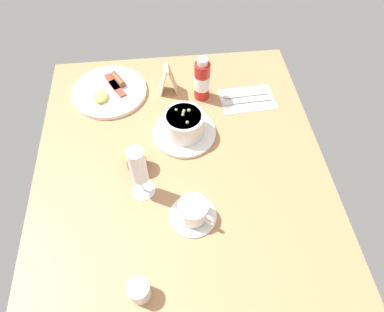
{
  "coord_description": "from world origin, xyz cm",
  "views": [
    {
      "loc": [
        -50.52,
        2.72,
        81.66
      ],
      "look_at": [
        2.57,
        -2.89,
        8.09
      ],
      "focal_mm": 31.96,
      "sensor_mm": 36.0,
      "label": 1
    }
  ],
  "objects_px": {
    "wine_glass": "(138,168)",
    "menu_card": "(167,79)",
    "breakfast_plate": "(109,91)",
    "porridge_bowl": "(184,126)",
    "jam_jar": "(136,160)",
    "sauce_bottle_red": "(202,80)",
    "coffee_cup": "(193,212)",
    "cutlery_setting": "(246,99)",
    "creamer_jug": "(139,290)"
  },
  "relations": [
    {
      "from": "wine_glass",
      "to": "menu_card",
      "type": "bearing_deg",
      "value": -13.61
    },
    {
      "from": "menu_card",
      "to": "breakfast_plate",
      "type": "bearing_deg",
      "value": 87.48
    },
    {
      "from": "porridge_bowl",
      "to": "menu_card",
      "type": "relative_size",
      "value": 1.89
    },
    {
      "from": "jam_jar",
      "to": "sauce_bottle_red",
      "type": "bearing_deg",
      "value": -39.48
    },
    {
      "from": "coffee_cup",
      "to": "sauce_bottle_red",
      "type": "height_order",
      "value": "sauce_bottle_red"
    },
    {
      "from": "jam_jar",
      "to": "breakfast_plate",
      "type": "distance_m",
      "value": 0.33
    },
    {
      "from": "cutlery_setting",
      "to": "wine_glass",
      "type": "height_order",
      "value": "wine_glass"
    },
    {
      "from": "cutlery_setting",
      "to": "sauce_bottle_red",
      "type": "height_order",
      "value": "sauce_bottle_red"
    },
    {
      "from": "coffee_cup",
      "to": "creamer_jug",
      "type": "xyz_separation_m",
      "value": [
        -0.18,
        0.14,
        0.0
      ]
    },
    {
      "from": "coffee_cup",
      "to": "sauce_bottle_red",
      "type": "distance_m",
      "value": 0.45
    },
    {
      "from": "breakfast_plate",
      "to": "creamer_jug",
      "type": "bearing_deg",
      "value": -172.08
    },
    {
      "from": "jam_jar",
      "to": "wine_glass",
      "type": "bearing_deg",
      "value": -169.8
    },
    {
      "from": "cutlery_setting",
      "to": "sauce_bottle_red",
      "type": "relative_size",
      "value": 1.2
    },
    {
      "from": "creamer_jug",
      "to": "breakfast_plate",
      "type": "xyz_separation_m",
      "value": [
        0.67,
        0.09,
        -0.02
      ]
    },
    {
      "from": "coffee_cup",
      "to": "jam_jar",
      "type": "distance_m",
      "value": 0.23
    },
    {
      "from": "coffee_cup",
      "to": "jam_jar",
      "type": "xyz_separation_m",
      "value": [
        0.17,
        0.14,
        0.0
      ]
    },
    {
      "from": "jam_jar",
      "to": "breakfast_plate",
      "type": "height_order",
      "value": "jam_jar"
    },
    {
      "from": "sauce_bottle_red",
      "to": "cutlery_setting",
      "type": "bearing_deg",
      "value": -101.6
    },
    {
      "from": "breakfast_plate",
      "to": "menu_card",
      "type": "xyz_separation_m",
      "value": [
        -0.01,
        -0.2,
        0.04
      ]
    },
    {
      "from": "coffee_cup",
      "to": "menu_card",
      "type": "distance_m",
      "value": 0.48
    },
    {
      "from": "cutlery_setting",
      "to": "coffee_cup",
      "type": "relative_size",
      "value": 1.48
    },
    {
      "from": "porridge_bowl",
      "to": "creamer_jug",
      "type": "distance_m",
      "value": 0.48
    },
    {
      "from": "porridge_bowl",
      "to": "wine_glass",
      "type": "relative_size",
      "value": 1.1
    },
    {
      "from": "coffee_cup",
      "to": "breakfast_plate",
      "type": "relative_size",
      "value": 0.5
    },
    {
      "from": "creamer_jug",
      "to": "sauce_bottle_red",
      "type": "bearing_deg",
      "value": -19.26
    },
    {
      "from": "sauce_bottle_red",
      "to": "menu_card",
      "type": "relative_size",
      "value": 1.5
    },
    {
      "from": "cutlery_setting",
      "to": "wine_glass",
      "type": "relative_size",
      "value": 1.04
    },
    {
      "from": "porridge_bowl",
      "to": "coffee_cup",
      "type": "distance_m",
      "value": 0.28
    },
    {
      "from": "wine_glass",
      "to": "breakfast_plate",
      "type": "distance_m",
      "value": 0.42
    },
    {
      "from": "jam_jar",
      "to": "breakfast_plate",
      "type": "bearing_deg",
      "value": 16.18
    },
    {
      "from": "wine_glass",
      "to": "menu_card",
      "type": "distance_m",
      "value": 0.4
    },
    {
      "from": "creamer_jug",
      "to": "menu_card",
      "type": "relative_size",
      "value": 0.57
    },
    {
      "from": "porridge_bowl",
      "to": "jam_jar",
      "type": "bearing_deg",
      "value": 126.46
    },
    {
      "from": "cutlery_setting",
      "to": "coffee_cup",
      "type": "height_order",
      "value": "coffee_cup"
    },
    {
      "from": "porridge_bowl",
      "to": "sauce_bottle_red",
      "type": "bearing_deg",
      "value": -24.9
    },
    {
      "from": "cutlery_setting",
      "to": "menu_card",
      "type": "bearing_deg",
      "value": 74.99
    },
    {
      "from": "breakfast_plate",
      "to": "wine_glass",
      "type": "bearing_deg",
      "value": -165.04
    },
    {
      "from": "jam_jar",
      "to": "porridge_bowl",
      "type": "bearing_deg",
      "value": -53.54
    },
    {
      "from": "jam_jar",
      "to": "menu_card",
      "type": "bearing_deg",
      "value": -19.59
    },
    {
      "from": "sauce_bottle_red",
      "to": "menu_card",
      "type": "distance_m",
      "value": 0.12
    },
    {
      "from": "cutlery_setting",
      "to": "breakfast_plate",
      "type": "bearing_deg",
      "value": 80.34
    },
    {
      "from": "creamer_jug",
      "to": "coffee_cup",
      "type": "bearing_deg",
      "value": -38.11
    },
    {
      "from": "breakfast_plate",
      "to": "sauce_bottle_red",
      "type": "bearing_deg",
      "value": -98.73
    },
    {
      "from": "creamer_jug",
      "to": "sauce_bottle_red",
      "type": "relative_size",
      "value": 0.38
    },
    {
      "from": "wine_glass",
      "to": "jam_jar",
      "type": "height_order",
      "value": "wine_glass"
    },
    {
      "from": "wine_glass",
      "to": "breakfast_plate",
      "type": "bearing_deg",
      "value": 14.96
    },
    {
      "from": "wine_glass",
      "to": "jam_jar",
      "type": "distance_m",
      "value": 0.11
    },
    {
      "from": "breakfast_plate",
      "to": "cutlery_setting",
      "type": "bearing_deg",
      "value": -99.66
    },
    {
      "from": "cutlery_setting",
      "to": "creamer_jug",
      "type": "xyz_separation_m",
      "value": [
        -0.59,
        0.36,
        0.02
      ]
    },
    {
      "from": "porridge_bowl",
      "to": "wine_glass",
      "type": "height_order",
      "value": "wine_glass"
    }
  ]
}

